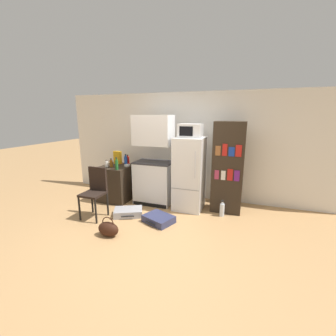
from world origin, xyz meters
TOP-DOWN VIEW (x-y plane):
  - ground_plane at (0.00, 0.00)m, footprint 24.00×24.00m
  - wall_back at (0.20, 2.00)m, footprint 6.40×0.10m
  - side_table at (-1.39, 1.23)m, footprint 0.67×0.75m
  - kitchen_hutch at (-0.49, 1.32)m, footprint 0.82×0.56m
  - refrigerator at (0.32, 1.28)m, footprint 0.59×0.66m
  - microwave at (0.32, 1.28)m, footprint 0.45×0.36m
  - bookshelf at (1.07, 1.40)m, footprint 0.59×0.40m
  - bottle_milk_white at (-1.53, 1.06)m, footprint 0.07×0.07m
  - bottle_amber_beer at (-1.43, 1.10)m, footprint 0.07×0.07m
  - bottle_green_tall at (-1.17, 0.92)m, footprint 0.06×0.06m
  - bottle_ketchup_red at (-1.25, 1.51)m, footprint 0.08×0.08m
  - bottle_blue_soda at (-1.23, 1.39)m, footprint 0.07×0.07m
  - bowl at (-1.14, 1.29)m, footprint 0.13×0.13m
  - cereal_box at (-1.48, 1.45)m, footprint 0.19×0.07m
  - chair at (-1.27, 0.29)m, footprint 0.40×0.41m
  - suitcase_large_flat at (-0.03, 0.44)m, footprint 0.63×0.56m
  - suitcase_small_flat at (-0.70, 0.51)m, footprint 0.64×0.55m
  - handbag at (-0.62, -0.28)m, footprint 0.36×0.20m
  - water_bottle_front at (1.03, 1.10)m, footprint 0.09×0.09m

SIDE VIEW (x-z plane):
  - ground_plane at x=0.00m, z-range 0.00..0.00m
  - suitcase_large_flat at x=-0.03m, z-range 0.00..0.13m
  - suitcase_small_flat at x=-0.70m, z-range 0.00..0.13m
  - handbag at x=-0.62m, z-range -0.04..0.29m
  - water_bottle_front at x=1.03m, z-range -0.03..0.30m
  - side_table at x=-1.39m, z-range 0.00..0.80m
  - chair at x=-1.27m, z-range 0.09..1.05m
  - refrigerator at x=0.32m, z-range 0.00..1.49m
  - bowl at x=-1.14m, z-range 0.80..0.83m
  - bottle_milk_white at x=-1.53m, z-range 0.78..0.94m
  - bottle_amber_beer at x=-1.43m, z-range 0.78..0.97m
  - kitchen_hutch at x=-0.49m, z-range -0.08..1.85m
  - bottle_ketchup_red at x=-1.25m, z-range 0.78..1.00m
  - bottle_blue_soda at x=-1.23m, z-range 0.78..1.03m
  - bookshelf at x=1.07m, z-range 0.00..1.81m
  - bottle_green_tall at x=-1.17m, z-range 0.77..1.04m
  - cereal_box at x=-1.48m, z-range 0.80..1.10m
  - wall_back at x=0.20m, z-range 0.00..2.43m
  - microwave at x=0.32m, z-range 1.49..1.76m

